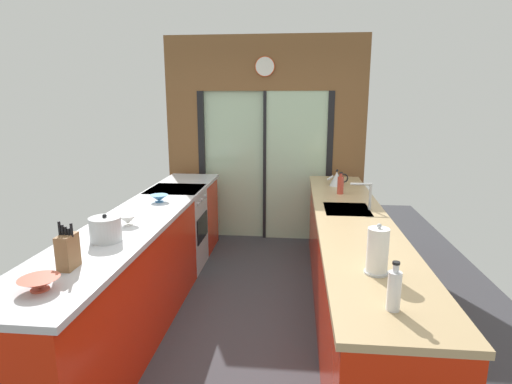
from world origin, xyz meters
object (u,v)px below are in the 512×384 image
object	(u,v)px
soap_bottle_far	(341,185)
knife_block	(68,251)
kettle	(337,179)
mixing_bowl_far	(159,198)
mixing_bowl_mid	(128,220)
paper_towel_roll	(377,251)
oven_range	(177,229)
stock_pot	(106,229)
mixing_bowl_near	(39,284)
soap_bottle_near	(394,290)

from	to	relation	value
soap_bottle_far	knife_block	bearing A→B (deg)	-129.66
kettle	soap_bottle_far	bearing A→B (deg)	-90.26
mixing_bowl_far	mixing_bowl_mid	bearing A→B (deg)	-90.00
paper_towel_roll	oven_range	bearing A→B (deg)	130.25
oven_range	mixing_bowl_mid	distance (m)	1.46
oven_range	stock_pot	bearing A→B (deg)	-89.40
mixing_bowl_near	kettle	world-z (taller)	kettle
mixing_bowl_near	stock_pot	bearing A→B (deg)	90.00
mixing_bowl_mid	knife_block	world-z (taller)	knife_block
mixing_bowl_mid	soap_bottle_near	xyz separation A→B (m)	(1.78, -1.18, 0.06)
mixing_bowl_near	mixing_bowl_mid	distance (m)	1.15
stock_pot	soap_bottle_far	bearing A→B (deg)	43.07
stock_pot	paper_towel_roll	xyz separation A→B (m)	(1.78, -0.38, 0.05)
oven_range	mixing_bowl_near	world-z (taller)	mixing_bowl_near
oven_range	mixing_bowl_near	xyz separation A→B (m)	(0.02, -2.51, 0.50)
mixing_bowl_near	mixing_bowl_mid	world-z (taller)	mixing_bowl_mid
stock_pot	oven_range	bearing A→B (deg)	90.60
knife_block	soap_bottle_far	world-z (taller)	knife_block
soap_bottle_far	mixing_bowl_near	bearing A→B (deg)	-126.19
kettle	mixing_bowl_far	bearing A→B (deg)	-151.98
oven_range	knife_block	size ratio (longest dim) A/B	3.21
oven_range	soap_bottle_far	distance (m)	1.89
mixing_bowl_far	soap_bottle_near	size ratio (longest dim) A/B	0.73
mixing_bowl_mid	knife_block	bearing A→B (deg)	-90.00
oven_range	mixing_bowl_near	size ratio (longest dim) A/B	4.44
stock_pot	kettle	bearing A→B (deg)	49.51
oven_range	knife_block	distance (m)	2.30
mixing_bowl_near	oven_range	bearing A→B (deg)	90.42
oven_range	soap_bottle_near	distance (m)	3.17
mixing_bowl_far	soap_bottle_far	world-z (taller)	soap_bottle_far
kettle	soap_bottle_near	world-z (taller)	soap_bottle_near
mixing_bowl_far	soap_bottle_far	distance (m)	1.86
oven_range	knife_block	xyz separation A→B (m)	(0.02, -2.23, 0.57)
knife_block	kettle	world-z (taller)	knife_block
oven_range	paper_towel_roll	distance (m)	2.85
mixing_bowl_far	kettle	size ratio (longest dim) A/B	0.72
stock_pot	paper_towel_roll	size ratio (longest dim) A/B	0.75
knife_block	stock_pot	distance (m)	0.48
knife_block	soap_bottle_far	xyz separation A→B (m)	(1.78, 2.15, -0.01)
soap_bottle_near	paper_towel_roll	distance (m)	0.42
knife_block	paper_towel_roll	size ratio (longest dim) A/B	0.97
mixing_bowl_mid	soap_bottle_far	distance (m)	2.19
kettle	soap_bottle_near	xyz separation A→B (m)	(-0.00, -2.89, 0.02)
stock_pot	soap_bottle_far	xyz separation A→B (m)	(1.78, 1.66, 0.01)
knife_block	soap_bottle_far	size ratio (longest dim) A/B	1.23
oven_range	kettle	distance (m)	1.91
kettle	soap_bottle_far	xyz separation A→B (m)	(-0.00, -0.42, 0.01)
mixing_bowl_mid	paper_towel_roll	size ratio (longest dim) A/B	0.54
knife_block	paper_towel_roll	bearing A→B (deg)	3.37
soap_bottle_far	paper_towel_roll	xyz separation A→B (m)	(0.00, -2.04, 0.03)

